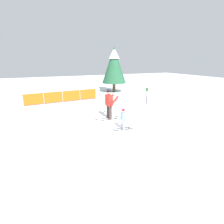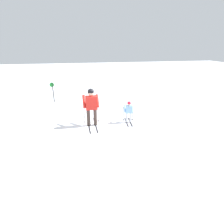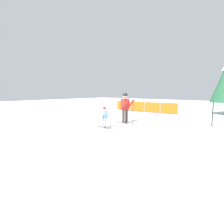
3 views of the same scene
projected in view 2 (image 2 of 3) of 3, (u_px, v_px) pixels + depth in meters
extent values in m
plane|color=white|center=(97.00, 125.00, 8.19)|extent=(60.00, 60.00, 0.00)
cube|color=black|center=(89.00, 125.00, 8.17)|extent=(1.66, 0.07, 0.02)
cube|color=black|center=(96.00, 125.00, 8.23)|extent=(1.66, 0.07, 0.02)
cylinder|color=#3F332D|center=(88.00, 117.00, 8.03)|extent=(0.16, 0.16, 0.79)
cylinder|color=#3F332D|center=(95.00, 117.00, 8.09)|extent=(0.16, 0.16, 0.79)
cube|color=red|center=(91.00, 103.00, 7.80)|extent=(0.29, 0.49, 0.61)
cylinder|color=red|center=(84.00, 102.00, 7.93)|extent=(0.51, 0.13, 0.55)
cylinder|color=red|center=(97.00, 101.00, 8.05)|extent=(0.51, 0.13, 0.55)
sphere|color=#D8AD8C|center=(91.00, 93.00, 7.64)|extent=(0.26, 0.26, 0.26)
sphere|color=black|center=(91.00, 92.00, 7.62)|extent=(0.28, 0.28, 0.28)
cylinder|color=black|center=(84.00, 111.00, 8.21)|extent=(0.02, 0.02, 1.22)
cylinder|color=black|center=(85.00, 122.00, 8.41)|extent=(0.07, 0.07, 0.01)
cylinder|color=black|center=(98.00, 110.00, 8.33)|extent=(0.02, 0.02, 1.22)
cylinder|color=black|center=(98.00, 121.00, 8.53)|extent=(0.07, 0.07, 0.01)
cube|color=black|center=(126.00, 122.00, 8.51)|extent=(1.00, 0.14, 0.02)
cube|color=black|center=(130.00, 122.00, 8.53)|extent=(1.00, 0.14, 0.02)
cylinder|color=silver|center=(127.00, 117.00, 8.42)|extent=(0.09, 0.09, 0.47)
cylinder|color=silver|center=(130.00, 117.00, 8.44)|extent=(0.09, 0.09, 0.47)
cube|color=#8CBFF2|center=(129.00, 109.00, 8.28)|extent=(0.20, 0.31, 0.37)
cylinder|color=#8CBFF2|center=(125.00, 109.00, 8.37)|extent=(0.29, 0.10, 0.35)
cylinder|color=#8CBFF2|center=(132.00, 108.00, 8.40)|extent=(0.29, 0.10, 0.35)
sphere|color=#D8AD8C|center=(129.00, 104.00, 8.18)|extent=(0.16, 0.16, 0.16)
sphere|color=red|center=(129.00, 103.00, 8.17)|extent=(0.17, 0.17, 0.17)
cylinder|color=black|center=(123.00, 114.00, 8.55)|extent=(0.02, 0.02, 0.74)
cylinder|color=black|center=(123.00, 120.00, 8.66)|extent=(0.07, 0.07, 0.01)
cylinder|color=black|center=(132.00, 114.00, 8.59)|extent=(0.02, 0.02, 0.74)
cylinder|color=black|center=(132.00, 119.00, 8.70)|extent=(0.07, 0.07, 0.01)
cylinder|color=black|center=(53.00, 92.00, 11.36)|extent=(0.05, 0.05, 1.29)
cylinder|color=green|center=(52.00, 85.00, 11.18)|extent=(0.02, 0.28, 0.28)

